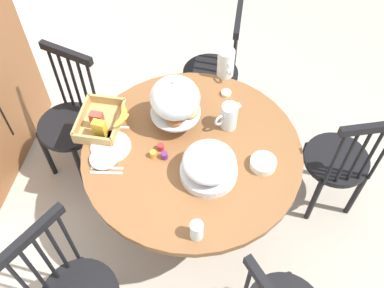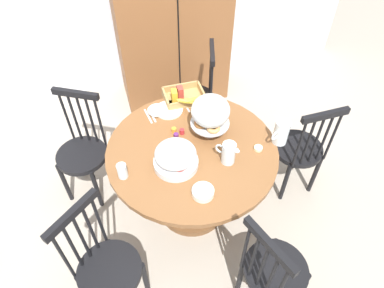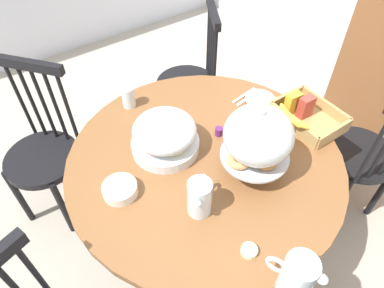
{
  "view_description": "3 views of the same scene",
  "coord_description": "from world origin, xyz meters",
  "px_view_note": "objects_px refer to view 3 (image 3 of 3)",
  "views": [
    {
      "loc": [
        -1.4,
        -0.32,
        2.65
      ],
      "look_at": [
        -0.01,
        -0.08,
        0.79
      ],
      "focal_mm": 40.75,
      "sensor_mm": 36.0,
      "label": 1
    },
    {
      "loc": [
        -0.47,
        -1.66,
        2.54
      ],
      "look_at": [
        -0.01,
        -0.08,
        0.79
      ],
      "focal_mm": 32.53,
      "sensor_mm": 36.0,
      "label": 2
    },
    {
      "loc": [
        0.79,
        -0.71,
        1.91
      ],
      "look_at": [
        -0.11,
        -0.08,
        0.74
      ],
      "focal_mm": 33.09,
      "sensor_mm": 36.0,
      "label": 3
    }
  ],
  "objects_px": {
    "china_plate_large": "(270,111)",
    "china_plate_small": "(260,99)",
    "dining_table": "(204,186)",
    "windsor_chair_far_side": "(190,84)",
    "windsor_chair_host_seat": "(45,155)",
    "milk_pitcher": "(200,198)",
    "pastry_stand_with_dome": "(258,138)",
    "drinking_glass": "(128,97)",
    "orange_juice_pitcher": "(296,278)",
    "fruit_platter_covered": "(165,135)",
    "cereal_basket": "(304,115)",
    "windsor_chair_facing_door": "(361,157)",
    "butter_dish": "(249,251)",
    "cereal_bowl": "(120,189)"
  },
  "relations": [
    {
      "from": "china_plate_large",
      "to": "china_plate_small",
      "type": "distance_m",
      "value": 0.09
    },
    {
      "from": "dining_table",
      "to": "windsor_chair_far_side",
      "type": "distance_m",
      "value": 0.91
    },
    {
      "from": "windsor_chair_host_seat",
      "to": "milk_pitcher",
      "type": "bearing_deg",
      "value": 22.64
    },
    {
      "from": "windsor_chair_host_seat",
      "to": "china_plate_small",
      "type": "bearing_deg",
      "value": 60.73
    },
    {
      "from": "pastry_stand_with_dome",
      "to": "drinking_glass",
      "type": "distance_m",
      "value": 0.72
    },
    {
      "from": "windsor_chair_far_side",
      "to": "windsor_chair_host_seat",
      "type": "bearing_deg",
      "value": -86.27
    },
    {
      "from": "orange_juice_pitcher",
      "to": "drinking_glass",
      "type": "relative_size",
      "value": 1.68
    },
    {
      "from": "fruit_platter_covered",
      "to": "china_plate_large",
      "type": "height_order",
      "value": "fruit_platter_covered"
    },
    {
      "from": "cereal_basket",
      "to": "china_plate_large",
      "type": "distance_m",
      "value": 0.16
    },
    {
      "from": "fruit_platter_covered",
      "to": "drinking_glass",
      "type": "xyz_separation_m",
      "value": [
        -0.35,
        0.01,
        -0.03
      ]
    },
    {
      "from": "dining_table",
      "to": "windsor_chair_host_seat",
      "type": "xyz_separation_m",
      "value": [
        -0.71,
        -0.56,
        -0.08
      ]
    },
    {
      "from": "cereal_basket",
      "to": "china_plate_large",
      "type": "bearing_deg",
      "value": -149.74
    },
    {
      "from": "orange_juice_pitcher",
      "to": "china_plate_small",
      "type": "relative_size",
      "value": 1.23
    },
    {
      "from": "fruit_platter_covered",
      "to": "milk_pitcher",
      "type": "height_order",
      "value": "fruit_platter_covered"
    },
    {
      "from": "windsor_chair_facing_door",
      "to": "drinking_glass",
      "type": "height_order",
      "value": "windsor_chair_facing_door"
    },
    {
      "from": "windsor_chair_far_side",
      "to": "cereal_basket",
      "type": "distance_m",
      "value": 0.92
    },
    {
      "from": "windsor_chair_facing_door",
      "to": "orange_juice_pitcher",
      "type": "bearing_deg",
      "value": -71.23
    },
    {
      "from": "windsor_chair_host_seat",
      "to": "orange_juice_pitcher",
      "type": "xyz_separation_m",
      "value": [
        1.33,
        0.45,
        0.37
      ]
    },
    {
      "from": "milk_pitcher",
      "to": "cereal_basket",
      "type": "relative_size",
      "value": 0.52
    },
    {
      "from": "dining_table",
      "to": "pastry_stand_with_dome",
      "type": "distance_m",
      "value": 0.46
    },
    {
      "from": "windsor_chair_far_side",
      "to": "butter_dish",
      "type": "distance_m",
      "value": 1.39
    },
    {
      "from": "orange_juice_pitcher",
      "to": "butter_dish",
      "type": "relative_size",
      "value": 3.09
    },
    {
      "from": "windsor_chair_facing_door",
      "to": "pastry_stand_with_dome",
      "type": "bearing_deg",
      "value": -99.25
    },
    {
      "from": "cereal_basket",
      "to": "drinking_glass",
      "type": "bearing_deg",
      "value": -132.73
    },
    {
      "from": "windsor_chair_facing_door",
      "to": "windsor_chair_far_side",
      "type": "distance_m",
      "value": 1.14
    },
    {
      "from": "drinking_glass",
      "to": "cereal_basket",
      "type": "bearing_deg",
      "value": 47.27
    },
    {
      "from": "dining_table",
      "to": "china_plate_large",
      "type": "xyz_separation_m",
      "value": [
        -0.06,
        0.44,
        0.22
      ]
    },
    {
      "from": "cereal_basket",
      "to": "cereal_bowl",
      "type": "xyz_separation_m",
      "value": [
        -0.12,
        -0.91,
        -0.02
      ]
    },
    {
      "from": "china_plate_large",
      "to": "pastry_stand_with_dome",
      "type": "bearing_deg",
      "value": -54.74
    },
    {
      "from": "dining_table",
      "to": "butter_dish",
      "type": "relative_size",
      "value": 20.16
    },
    {
      "from": "windsor_chair_far_side",
      "to": "china_plate_small",
      "type": "bearing_deg",
      "value": -0.52
    },
    {
      "from": "pastry_stand_with_dome",
      "to": "drinking_glass",
      "type": "bearing_deg",
      "value": -161.37
    },
    {
      "from": "pastry_stand_with_dome",
      "to": "cereal_basket",
      "type": "relative_size",
      "value": 1.09
    },
    {
      "from": "dining_table",
      "to": "fruit_platter_covered",
      "type": "relative_size",
      "value": 4.03
    },
    {
      "from": "dining_table",
      "to": "pastry_stand_with_dome",
      "type": "xyz_separation_m",
      "value": [
        0.17,
        0.12,
        0.41
      ]
    },
    {
      "from": "dining_table",
      "to": "china_plate_small",
      "type": "bearing_deg",
      "value": 108.03
    },
    {
      "from": "china_plate_small",
      "to": "milk_pitcher",
      "type": "bearing_deg",
      "value": -61.06
    },
    {
      "from": "windsor_chair_far_side",
      "to": "pastry_stand_with_dome",
      "type": "distance_m",
      "value": 1.12
    },
    {
      "from": "windsor_chair_facing_door",
      "to": "cereal_basket",
      "type": "height_order",
      "value": "windsor_chair_facing_door"
    },
    {
      "from": "drinking_glass",
      "to": "butter_dish",
      "type": "xyz_separation_m",
      "value": [
        0.94,
        -0.03,
        -0.04
      ]
    },
    {
      "from": "drinking_glass",
      "to": "butter_dish",
      "type": "height_order",
      "value": "drinking_glass"
    },
    {
      "from": "milk_pitcher",
      "to": "fruit_platter_covered",
      "type": "bearing_deg",
      "value": 169.53
    },
    {
      "from": "windsor_chair_facing_door",
      "to": "drinking_glass",
      "type": "xyz_separation_m",
      "value": [
        -0.79,
        -0.96,
        0.34
      ]
    },
    {
      "from": "windsor_chair_host_seat",
      "to": "milk_pitcher",
      "type": "xyz_separation_m",
      "value": [
        0.91,
        0.38,
        0.36
      ]
    },
    {
      "from": "dining_table",
      "to": "china_plate_large",
      "type": "height_order",
      "value": "china_plate_large"
    },
    {
      "from": "china_plate_small",
      "to": "drinking_glass",
      "type": "height_order",
      "value": "drinking_glass"
    },
    {
      "from": "drinking_glass",
      "to": "milk_pitcher",
      "type": "bearing_deg",
      "value": -5.74
    },
    {
      "from": "pastry_stand_with_dome",
      "to": "drinking_glass",
      "type": "xyz_separation_m",
      "value": [
        -0.67,
        -0.23,
        -0.14
      ]
    },
    {
      "from": "milk_pitcher",
      "to": "china_plate_large",
      "type": "distance_m",
      "value": 0.67
    },
    {
      "from": "windsor_chair_far_side",
      "to": "cereal_basket",
      "type": "height_order",
      "value": "windsor_chair_far_side"
    }
  ]
}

